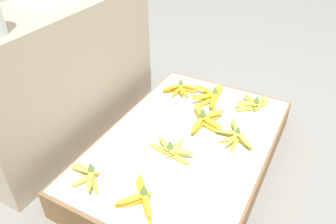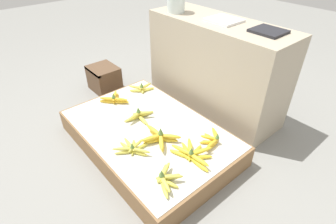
{
  "view_description": "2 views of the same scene",
  "coord_description": "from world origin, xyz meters",
  "px_view_note": "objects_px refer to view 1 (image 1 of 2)",
  "views": [
    {
      "loc": [
        -1.17,
        -0.52,
        1.25
      ],
      "look_at": [
        0.06,
        0.14,
        0.26
      ],
      "focal_mm": 35.0,
      "sensor_mm": 36.0,
      "label": 1
    },
    {
      "loc": [
        1.2,
        -0.84,
        1.34
      ],
      "look_at": [
        0.1,
        0.09,
        0.32
      ],
      "focal_mm": 28.0,
      "sensor_mm": 36.0,
      "label": 2
    }
  ],
  "objects_px": {
    "banana_bunch_front_midright": "(235,136)",
    "banana_bunch_middle_midleft": "(172,150)",
    "foam_tray_white": "(49,0)",
    "banana_bunch_back_right": "(180,89)",
    "banana_bunch_back_left": "(88,175)",
    "banana_bunch_middle_right": "(211,96)",
    "banana_bunch_middle_midright": "(205,119)",
    "banana_bunch_front_right": "(253,103)",
    "banana_bunch_middle_left": "(141,197)"
  },
  "relations": [
    {
      "from": "banana_bunch_middle_midright",
      "to": "banana_bunch_back_left",
      "type": "xyz_separation_m",
      "value": [
        -0.61,
        0.3,
        -0.01
      ]
    },
    {
      "from": "banana_bunch_middle_midleft",
      "to": "foam_tray_white",
      "type": "relative_size",
      "value": 1.07
    },
    {
      "from": "banana_bunch_middle_midleft",
      "to": "banana_bunch_back_left",
      "type": "xyz_separation_m",
      "value": [
        -0.32,
        0.25,
        -0.0
      ]
    },
    {
      "from": "banana_bunch_front_midright",
      "to": "banana_bunch_middle_right",
      "type": "bearing_deg",
      "value": 41.01
    },
    {
      "from": "banana_bunch_middle_midright",
      "to": "banana_bunch_back_left",
      "type": "distance_m",
      "value": 0.68
    },
    {
      "from": "banana_bunch_front_midright",
      "to": "banana_bunch_back_left",
      "type": "relative_size",
      "value": 1.14
    },
    {
      "from": "banana_bunch_front_right",
      "to": "banana_bunch_middle_midleft",
      "type": "relative_size",
      "value": 0.85
    },
    {
      "from": "banana_bunch_front_midright",
      "to": "banana_bunch_back_right",
      "type": "relative_size",
      "value": 1.1
    },
    {
      "from": "banana_bunch_front_right",
      "to": "banana_bunch_middle_midright",
      "type": "relative_size",
      "value": 0.78
    },
    {
      "from": "banana_bunch_front_right",
      "to": "banana_bunch_middle_midright",
      "type": "distance_m",
      "value": 0.34
    },
    {
      "from": "banana_bunch_front_midright",
      "to": "foam_tray_white",
      "type": "distance_m",
      "value": 1.14
    },
    {
      "from": "banana_bunch_middle_left",
      "to": "foam_tray_white",
      "type": "xyz_separation_m",
      "value": [
        0.42,
        0.76,
        0.58
      ]
    },
    {
      "from": "banana_bunch_middle_left",
      "to": "foam_tray_white",
      "type": "relative_size",
      "value": 0.87
    },
    {
      "from": "banana_bunch_back_right",
      "to": "banana_bunch_front_midright",
      "type": "bearing_deg",
      "value": -121.49
    },
    {
      "from": "banana_bunch_front_midright",
      "to": "banana_bunch_middle_midleft",
      "type": "relative_size",
      "value": 0.95
    },
    {
      "from": "banana_bunch_middle_right",
      "to": "banana_bunch_back_left",
      "type": "xyz_separation_m",
      "value": [
        -0.86,
        0.23,
        -0.0
      ]
    },
    {
      "from": "banana_bunch_front_right",
      "to": "banana_bunch_middle_midleft",
      "type": "bearing_deg",
      "value": 158.04
    },
    {
      "from": "banana_bunch_front_midright",
      "to": "banana_bunch_middle_left",
      "type": "height_order",
      "value": "banana_bunch_middle_left"
    },
    {
      "from": "banana_bunch_front_midright",
      "to": "banana_bunch_front_right",
      "type": "distance_m",
      "value": 0.33
    },
    {
      "from": "banana_bunch_middle_left",
      "to": "banana_bunch_middle_midleft",
      "type": "xyz_separation_m",
      "value": [
        0.32,
        0.02,
        -0.0
      ]
    },
    {
      "from": "banana_bunch_back_left",
      "to": "banana_bunch_middle_midleft",
      "type": "bearing_deg",
      "value": -37.8
    },
    {
      "from": "banana_bunch_middle_midleft",
      "to": "banana_bunch_back_right",
      "type": "relative_size",
      "value": 1.16
    },
    {
      "from": "banana_bunch_front_right",
      "to": "foam_tray_white",
      "type": "relative_size",
      "value": 0.9
    },
    {
      "from": "banana_bunch_middle_midright",
      "to": "banana_bunch_back_right",
      "type": "distance_m",
      "value": 0.35
    },
    {
      "from": "banana_bunch_front_midright",
      "to": "banana_bunch_back_right",
      "type": "height_order",
      "value": "banana_bunch_back_right"
    },
    {
      "from": "banana_bunch_front_right",
      "to": "banana_bunch_middle_left",
      "type": "xyz_separation_m",
      "value": [
        -0.9,
        0.21,
        0.0
      ]
    },
    {
      "from": "banana_bunch_middle_midright",
      "to": "banana_bunch_back_left",
      "type": "bearing_deg",
      "value": 154.26
    },
    {
      "from": "banana_bunch_middle_left",
      "to": "banana_bunch_back_right",
      "type": "distance_m",
      "value": 0.88
    },
    {
      "from": "banana_bunch_middle_midleft",
      "to": "banana_bunch_back_left",
      "type": "distance_m",
      "value": 0.41
    },
    {
      "from": "banana_bunch_front_right",
      "to": "banana_bunch_middle_right",
      "type": "bearing_deg",
      "value": 99.56
    },
    {
      "from": "banana_bunch_middle_left",
      "to": "banana_bunch_back_right",
      "type": "height_order",
      "value": "banana_bunch_middle_left"
    },
    {
      "from": "banana_bunch_middle_right",
      "to": "banana_bunch_middle_midleft",
      "type": "bearing_deg",
      "value": -178.43
    },
    {
      "from": "banana_bunch_middle_right",
      "to": "foam_tray_white",
      "type": "height_order",
      "value": "foam_tray_white"
    },
    {
      "from": "banana_bunch_middle_midleft",
      "to": "foam_tray_white",
      "type": "height_order",
      "value": "foam_tray_white"
    },
    {
      "from": "banana_bunch_back_left",
      "to": "banana_bunch_front_right",
      "type": "bearing_deg",
      "value": -28.19
    },
    {
      "from": "foam_tray_white",
      "to": "banana_bunch_front_midright",
      "type": "bearing_deg",
      "value": -81.2
    },
    {
      "from": "banana_bunch_middle_midleft",
      "to": "foam_tray_white",
      "type": "distance_m",
      "value": 0.94
    },
    {
      "from": "banana_bunch_middle_midright",
      "to": "foam_tray_white",
      "type": "distance_m",
      "value": 0.99
    },
    {
      "from": "banana_bunch_front_right",
      "to": "banana_bunch_back_left",
      "type": "relative_size",
      "value": 1.02
    },
    {
      "from": "banana_bunch_middle_left",
      "to": "banana_bunch_middle_right",
      "type": "distance_m",
      "value": 0.86
    },
    {
      "from": "banana_bunch_front_midright",
      "to": "banana_bunch_middle_midright",
      "type": "height_order",
      "value": "banana_bunch_middle_midright"
    },
    {
      "from": "banana_bunch_middle_right",
      "to": "banana_bunch_back_right",
      "type": "relative_size",
      "value": 1.37
    },
    {
      "from": "banana_bunch_back_right",
      "to": "banana_bunch_middle_right",
      "type": "bearing_deg",
      "value": -86.49
    },
    {
      "from": "foam_tray_white",
      "to": "banana_bunch_middle_midleft",
      "type": "bearing_deg",
      "value": -97.77
    },
    {
      "from": "banana_bunch_middle_left",
      "to": "banana_bunch_front_right",
      "type": "bearing_deg",
      "value": -13.13
    },
    {
      "from": "banana_bunch_middle_midleft",
      "to": "banana_bunch_middle_midright",
      "type": "xyz_separation_m",
      "value": [
        0.29,
        -0.05,
        0.0
      ]
    },
    {
      "from": "banana_bunch_front_midright",
      "to": "banana_bunch_middle_midleft",
      "type": "bearing_deg",
      "value": 136.85
    },
    {
      "from": "banana_bunch_front_midright",
      "to": "banana_bunch_back_right",
      "type": "distance_m",
      "value": 0.53
    },
    {
      "from": "banana_bunch_front_right",
      "to": "banana_bunch_back_left",
      "type": "distance_m",
      "value": 1.02
    },
    {
      "from": "banana_bunch_front_midright",
      "to": "foam_tray_white",
      "type": "xyz_separation_m",
      "value": [
        -0.15,
        0.97,
        0.59
      ]
    }
  ]
}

